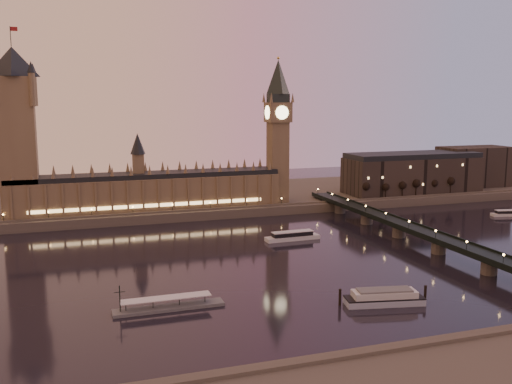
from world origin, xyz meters
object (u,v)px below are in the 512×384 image
at_px(pontoon_pier, 168,306).
at_px(cruise_boat_b, 508,213).
at_px(cruise_boat_a, 292,236).
at_px(moored_barge, 384,297).

bearing_deg(pontoon_pier, cruise_boat_b, 21.98).
bearing_deg(cruise_boat_a, moored_barge, -94.04).
height_order(cruise_boat_a, pontoon_pier, pontoon_pier).
xyz_separation_m(cruise_boat_a, cruise_boat_b, (168.08, 16.22, -0.42)).
bearing_deg(cruise_boat_b, cruise_boat_a, -162.99).
relative_size(cruise_boat_a, pontoon_pier, 0.75).
bearing_deg(pontoon_pier, cruise_boat_a, 44.93).
distance_m(cruise_boat_a, cruise_boat_b, 168.86).
xyz_separation_m(moored_barge, pontoon_pier, (-82.09, 21.78, -1.57)).
bearing_deg(moored_barge, cruise_boat_b, 47.21).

